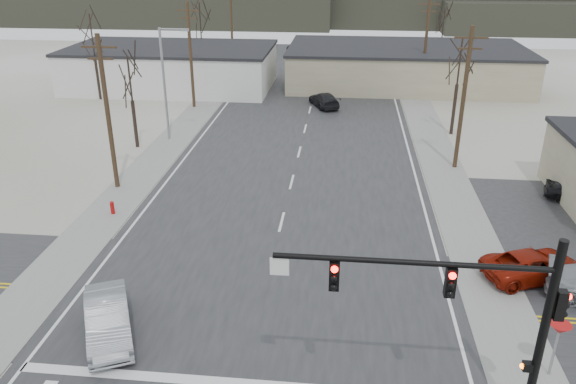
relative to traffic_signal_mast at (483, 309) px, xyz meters
name	(u,v)px	position (x,y,z in m)	size (l,w,h in m)	color
ground	(261,302)	(-7.89, 6.20, -4.67)	(140.00, 140.00, 0.00)	silver
main_road	(293,177)	(-7.89, 21.20, -4.65)	(18.00, 110.00, 0.05)	#27272A
cross_road	(261,302)	(-7.89, 6.20, -4.65)	(90.00, 10.00, 0.04)	#27272A
sidewalk_left	(167,147)	(-18.49, 26.20, -4.64)	(3.00, 90.00, 0.06)	gray
sidewalk_right	(438,157)	(2.71, 26.20, -4.64)	(3.00, 90.00, 0.06)	gray
traffic_signal_mast	(483,309)	(0.00, 0.00, 0.00)	(8.95, 0.43, 7.20)	black
fire_hydrant	(112,208)	(-18.09, 14.20, -4.22)	(0.24, 0.24, 0.87)	#A50C0C
yield_sign	(559,331)	(3.61, 2.70, -2.61)	(0.80, 0.80, 2.35)	gray
building_left_far	(172,67)	(-23.89, 46.20, -2.42)	(22.30, 12.30, 4.50)	silver
building_right_far	(405,66)	(2.11, 50.20, -2.52)	(26.30, 14.30, 4.30)	tan
upole_left_b	(107,111)	(-19.39, 18.20, 0.55)	(2.20, 0.30, 10.00)	#3F2D1D
upole_left_c	(191,54)	(-19.39, 38.20, 0.55)	(2.20, 0.30, 10.00)	#3F2D1D
upole_left_d	(232,25)	(-19.39, 58.20, 0.55)	(2.20, 0.30, 10.00)	#3F2D1D
upole_right_a	(464,97)	(3.61, 24.20, 0.55)	(2.20, 0.30, 10.00)	#3F2D1D
upole_right_b	(426,44)	(3.61, 46.20, 0.55)	(2.20, 0.30, 10.00)	#3F2D1D
streetlight_main	(166,79)	(-18.69, 28.20, 0.41)	(2.40, 0.25, 9.00)	gray
tree_left_near	(130,82)	(-20.89, 26.20, 0.55)	(3.30, 3.30, 7.35)	#2C221B
tree_right_mid	(460,64)	(4.61, 32.20, 1.26)	(3.74, 3.74, 8.33)	#2C221B
tree_left_far	(200,23)	(-21.89, 52.20, 1.61)	(3.96, 3.96, 8.82)	#2C221B
tree_right_far	(443,25)	(7.11, 58.20, 0.91)	(3.52, 3.52, 7.84)	#2C221B
tree_left_mid	(92,37)	(-29.89, 40.20, 1.61)	(3.96, 3.96, 8.82)	#2C221B
hill_left	(155,5)	(-42.89, 98.20, -1.17)	(70.00, 18.00, 7.00)	#333026
hill_center	(409,1)	(7.11, 102.20, -0.17)	(80.00, 18.00, 9.00)	#333026
sedan_crossing	(108,319)	(-13.79, 3.20, -3.83)	(1.69, 4.86, 1.60)	gray
car_far_a	(324,100)	(-6.58, 39.57, -3.94)	(1.93, 4.75, 1.38)	black
car_far_b	(293,50)	(-12.40, 67.50, -3.99)	(1.50, 3.73, 1.27)	black
car_parked_red	(533,266)	(4.86, 9.55, -3.95)	(2.28, 4.95, 1.38)	maroon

